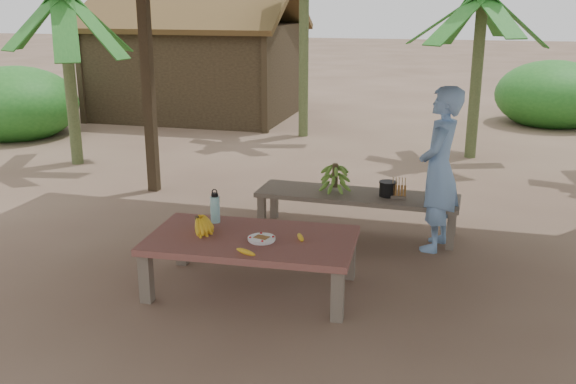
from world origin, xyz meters
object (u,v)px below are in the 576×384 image
(plate, at_px, (262,239))
(woman, at_px, (439,170))
(cooking_pot, at_px, (388,189))
(bench, at_px, (357,198))
(ripe_banana_bunch, at_px, (197,224))
(work_table, at_px, (252,244))
(water_flask, at_px, (215,208))

(plate, xyz_separation_m, woman, (1.41, 1.53, 0.33))
(cooking_pot, bearing_deg, bench, 179.46)
(ripe_banana_bunch, distance_m, woman, 2.52)
(work_table, xyz_separation_m, plate, (0.11, -0.07, 0.08))
(bench, distance_m, plate, 1.86)
(cooking_pot, xyz_separation_m, woman, (0.53, -0.24, 0.32))
(plate, bearing_deg, cooking_pot, 63.77)
(bench, height_order, woman, woman)
(bench, height_order, ripe_banana_bunch, ripe_banana_bunch)
(bench, bearing_deg, cooking_pot, 0.84)
(bench, distance_m, ripe_banana_bunch, 2.10)
(ripe_banana_bunch, bearing_deg, cooking_pot, 49.49)
(ripe_banana_bunch, bearing_deg, plate, -3.53)
(work_table, height_order, water_flask, water_flask)
(work_table, distance_m, cooking_pot, 1.97)
(plate, distance_m, woman, 2.11)
(water_flask, bearing_deg, woman, 30.89)
(ripe_banana_bunch, distance_m, water_flask, 0.32)
(work_table, distance_m, bench, 1.83)
(water_flask, bearing_deg, plate, -32.27)
(work_table, distance_m, plate, 0.16)
(work_table, relative_size, cooking_pot, 10.08)
(cooking_pot, height_order, woman, woman)
(ripe_banana_bunch, distance_m, plate, 0.61)
(ripe_banana_bunch, relative_size, cooking_pot, 1.55)
(bench, height_order, plate, plate)
(cooking_pot, bearing_deg, plate, -116.23)
(bench, relative_size, ripe_banana_bunch, 7.78)
(bench, bearing_deg, ripe_banana_bunch, -122.09)
(water_flask, height_order, woman, woman)
(bench, relative_size, plate, 9.20)
(work_table, xyz_separation_m, woman, (1.52, 1.46, 0.41))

